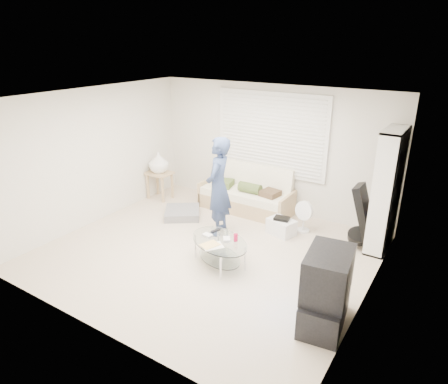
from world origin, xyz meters
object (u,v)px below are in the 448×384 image
Objects in this scene: futon_sofa at (247,196)px; bookshelf at (386,191)px; tv_unit at (326,290)px; coffee_table at (220,245)px.

bookshelf reaches higher than futon_sofa.
tv_unit is at bearing -93.02° from bookshelf.
futon_sofa is at bearing 108.37° from coffee_table.
bookshelf is 2.05× the size of tv_unit.
coffee_table is (0.68, -2.06, 0.02)m from futon_sofa.
futon_sofa is 3.57m from tv_unit.
futon_sofa is 1.92× the size of tv_unit.
tv_unit is at bearing -45.17° from futon_sofa.
futon_sofa is 2.74m from bookshelf.
tv_unit reaches higher than futon_sofa.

